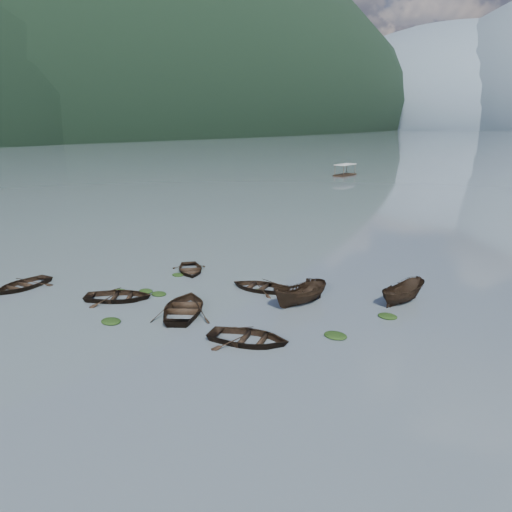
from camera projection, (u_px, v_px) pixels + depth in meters
The scene contains 20 objects.
ground_plane at pixel (117, 338), 26.63m from camera, with size 2400.00×2400.00×0.00m, color #4B575E.
left_ridge_far at pixel (30, 133), 503.46m from camera, with size 560.00×1400.00×380.00m, color black.
haze_mtn_a at pixel (456, 128), 863.63m from camera, with size 520.00×520.00×280.00m, color #475666.
rowboat_0 at pixel (23, 288), 34.65m from camera, with size 2.96×4.14×0.86m, color black.
rowboat_1 at pixel (119, 300), 32.31m from camera, with size 3.06×4.28×0.89m, color black.
rowboat_3 at pixel (185, 312), 30.19m from camera, with size 3.56×4.98×1.03m, color black.
rowboat_4 at pixel (249, 342), 26.09m from camera, with size 3.12×4.37×0.90m, color black.
rowboat_5 at pixel (300, 304), 31.53m from camera, with size 1.59×4.23×1.64m, color black.
rowboat_6 at pixel (190, 272), 38.31m from camera, with size 2.75×3.86×0.80m, color black.
rowboat_7 at pixel (260, 289), 34.33m from camera, with size 2.91×4.07×0.84m, color black.
rowboat_8 at pixel (402, 302), 31.95m from camera, with size 1.49×3.96×1.53m, color black.
weed_clump_0 at pixel (120, 292), 33.78m from camera, with size 1.04×0.85×0.23m, color black.
weed_clump_1 at pixel (146, 292), 33.83m from camera, with size 1.05×0.84×0.23m, color black.
weed_clump_2 at pixel (111, 323), 28.67m from camera, with size 1.26×1.01×0.27m, color black.
weed_clump_3 at pixel (259, 291), 33.99m from camera, with size 0.81×0.68×0.18m, color black.
weed_clump_4 at pixel (335, 337), 26.78m from camera, with size 1.30×1.03×0.27m, color black.
weed_clump_5 at pixel (178, 275), 37.45m from camera, with size 0.96×0.77×0.20m, color black.
weed_clump_6 at pixel (159, 295), 33.29m from camera, with size 1.09×0.91×0.23m, color black.
weed_clump_7 at pixel (387, 317), 29.45m from camera, with size 1.17×0.94×0.26m, color black.
pontoon_left at pixel (345, 176), 106.10m from camera, with size 2.53×6.08×2.33m, color black, non-canonical shape.
Camera 1 is at (21.08, -14.63, 11.18)m, focal length 35.00 mm.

